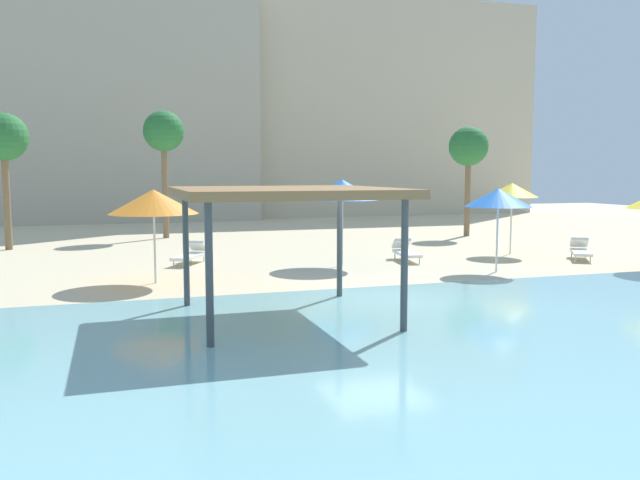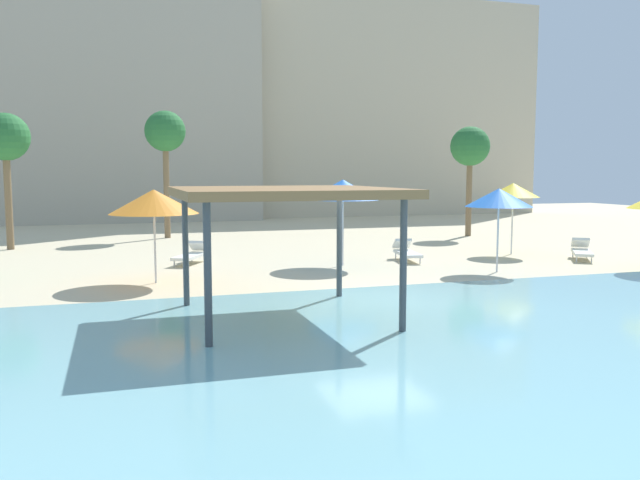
{
  "view_description": "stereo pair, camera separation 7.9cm",
  "coord_description": "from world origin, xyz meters",
  "px_view_note": "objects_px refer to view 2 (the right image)",
  "views": [
    {
      "loc": [
        -6.08,
        -14.54,
        3.13
      ],
      "look_at": [
        -0.79,
        2.0,
        1.3
      ],
      "focal_mm": 36.45,
      "sensor_mm": 36.0,
      "label": 1
    },
    {
      "loc": [
        -6.0,
        -14.56,
        3.13
      ],
      "look_at": [
        -0.79,
        2.0,
        1.3
      ],
      "focal_mm": 36.45,
      "sensor_mm": 36.0,
      "label": 2
    }
  ],
  "objects_px": {
    "palm_tree_0": "(5,140)",
    "beach_umbrella_orange_0": "(154,202)",
    "beach_umbrella_blue_2": "(343,190)",
    "beach_umbrella_yellow_4": "(513,190)",
    "beach_umbrella_blue_3": "(499,198)",
    "palm_tree_1": "(165,134)",
    "lounge_chair_1": "(582,250)",
    "shade_pavilion": "(284,196)",
    "lounge_chair_3": "(192,254)",
    "palm_tree_3": "(470,148)",
    "lounge_chair_0": "(406,251)"
  },
  "relations": [
    {
      "from": "palm_tree_1",
      "to": "lounge_chair_1",
      "type": "bearing_deg",
      "value": -42.18
    },
    {
      "from": "beach_umbrella_orange_0",
      "to": "beach_umbrella_blue_2",
      "type": "relative_size",
      "value": 0.92
    },
    {
      "from": "lounge_chair_1",
      "to": "lounge_chair_3",
      "type": "bearing_deg",
      "value": -69.42
    },
    {
      "from": "beach_umbrella_blue_2",
      "to": "palm_tree_1",
      "type": "height_order",
      "value": "palm_tree_1"
    },
    {
      "from": "beach_umbrella_orange_0",
      "to": "palm_tree_3",
      "type": "height_order",
      "value": "palm_tree_3"
    },
    {
      "from": "beach_umbrella_yellow_4",
      "to": "lounge_chair_0",
      "type": "distance_m",
      "value": 5.08
    },
    {
      "from": "lounge_chair_1",
      "to": "palm_tree_3",
      "type": "bearing_deg",
      "value": -149.8
    },
    {
      "from": "lounge_chair_3",
      "to": "palm_tree_3",
      "type": "distance_m",
      "value": 15.61
    },
    {
      "from": "shade_pavilion",
      "to": "lounge_chair_1",
      "type": "bearing_deg",
      "value": 25.56
    },
    {
      "from": "lounge_chair_0",
      "to": "lounge_chair_1",
      "type": "relative_size",
      "value": 1.03
    },
    {
      "from": "beach_umbrella_blue_3",
      "to": "lounge_chair_0",
      "type": "height_order",
      "value": "beach_umbrella_blue_3"
    },
    {
      "from": "shade_pavilion",
      "to": "beach_umbrella_blue_2",
      "type": "distance_m",
      "value": 8.07
    },
    {
      "from": "palm_tree_1",
      "to": "palm_tree_3",
      "type": "height_order",
      "value": "palm_tree_1"
    },
    {
      "from": "shade_pavilion",
      "to": "palm_tree_1",
      "type": "height_order",
      "value": "palm_tree_1"
    },
    {
      "from": "beach_umbrella_blue_2",
      "to": "lounge_chair_1",
      "type": "xyz_separation_m",
      "value": [
        8.69,
        -1.13,
        -2.21
      ]
    },
    {
      "from": "shade_pavilion",
      "to": "palm_tree_1",
      "type": "bearing_deg",
      "value": 93.34
    },
    {
      "from": "lounge_chair_3",
      "to": "palm_tree_0",
      "type": "relative_size",
      "value": 0.36
    },
    {
      "from": "shade_pavilion",
      "to": "beach_umbrella_blue_3",
      "type": "bearing_deg",
      "value": 28.55
    },
    {
      "from": "palm_tree_0",
      "to": "beach_umbrella_orange_0",
      "type": "bearing_deg",
      "value": -62.73
    },
    {
      "from": "beach_umbrella_orange_0",
      "to": "beach_umbrella_blue_3",
      "type": "relative_size",
      "value": 1.01
    },
    {
      "from": "beach_umbrella_blue_3",
      "to": "palm_tree_0",
      "type": "relative_size",
      "value": 0.48
    },
    {
      "from": "shade_pavilion",
      "to": "beach_umbrella_orange_0",
      "type": "height_order",
      "value": "shade_pavilion"
    },
    {
      "from": "beach_umbrella_blue_2",
      "to": "palm_tree_1",
      "type": "bearing_deg",
      "value": 113.6
    },
    {
      "from": "beach_umbrella_blue_3",
      "to": "palm_tree_1",
      "type": "height_order",
      "value": "palm_tree_1"
    },
    {
      "from": "palm_tree_0",
      "to": "palm_tree_3",
      "type": "bearing_deg",
      "value": -1.72
    },
    {
      "from": "shade_pavilion",
      "to": "palm_tree_1",
      "type": "xyz_separation_m",
      "value": [
        -1.07,
        18.28,
        2.26
      ]
    },
    {
      "from": "lounge_chair_3",
      "to": "beach_umbrella_blue_2",
      "type": "bearing_deg",
      "value": 96.72
    },
    {
      "from": "beach_umbrella_blue_2",
      "to": "beach_umbrella_yellow_4",
      "type": "xyz_separation_m",
      "value": [
        7.17,
        0.94,
        -0.1
      ]
    },
    {
      "from": "beach_umbrella_blue_3",
      "to": "lounge_chair_3",
      "type": "distance_m",
      "value": 10.32
    },
    {
      "from": "shade_pavilion",
      "to": "palm_tree_0",
      "type": "distance_m",
      "value": 17.24
    },
    {
      "from": "shade_pavilion",
      "to": "beach_umbrella_blue_2",
      "type": "height_order",
      "value": "beach_umbrella_blue_2"
    },
    {
      "from": "lounge_chair_0",
      "to": "palm_tree_0",
      "type": "height_order",
      "value": "palm_tree_0"
    },
    {
      "from": "beach_umbrella_blue_3",
      "to": "palm_tree_0",
      "type": "bearing_deg",
      "value": 144.35
    },
    {
      "from": "palm_tree_0",
      "to": "palm_tree_1",
      "type": "distance_m",
      "value": 7.05
    },
    {
      "from": "lounge_chair_1",
      "to": "palm_tree_3",
      "type": "distance_m",
      "value": 9.67
    },
    {
      "from": "shade_pavilion",
      "to": "lounge_chair_1",
      "type": "xyz_separation_m",
      "value": [
        12.51,
        5.98,
        -2.3
      ]
    },
    {
      "from": "lounge_chair_0",
      "to": "beach_umbrella_yellow_4",
      "type": "bearing_deg",
      "value": 104.97
    },
    {
      "from": "lounge_chair_1",
      "to": "palm_tree_0",
      "type": "xyz_separation_m",
      "value": [
        -20.0,
        9.44,
        4.07
      ]
    },
    {
      "from": "shade_pavilion",
      "to": "beach_umbrella_orange_0",
      "type": "bearing_deg",
      "value": 113.36
    },
    {
      "from": "palm_tree_1",
      "to": "palm_tree_3",
      "type": "xyz_separation_m",
      "value": [
        14.13,
        -3.48,
        -0.63
      ]
    },
    {
      "from": "palm_tree_1",
      "to": "shade_pavilion",
      "type": "bearing_deg",
      "value": -86.66
    },
    {
      "from": "beach_umbrella_blue_2",
      "to": "shade_pavilion",
      "type": "bearing_deg",
      "value": -118.22
    },
    {
      "from": "beach_umbrella_yellow_4",
      "to": "lounge_chair_0",
      "type": "xyz_separation_m",
      "value": [
        -4.6,
        -0.45,
        -2.1
      ]
    },
    {
      "from": "beach_umbrella_blue_2",
      "to": "beach_umbrella_blue_3",
      "type": "xyz_separation_m",
      "value": [
        4.15,
        -2.77,
        -0.21
      ]
    },
    {
      "from": "beach_umbrella_blue_3",
      "to": "lounge_chair_3",
      "type": "height_order",
      "value": "beach_umbrella_blue_3"
    },
    {
      "from": "lounge_chair_0",
      "to": "beach_umbrella_orange_0",
      "type": "bearing_deg",
      "value": -66.94
    },
    {
      "from": "beach_umbrella_yellow_4",
      "to": "palm_tree_1",
      "type": "bearing_deg",
      "value": 139.67
    },
    {
      "from": "beach_umbrella_orange_0",
      "to": "beach_umbrella_blue_2",
      "type": "bearing_deg",
      "value": 14.87
    },
    {
      "from": "palm_tree_0",
      "to": "palm_tree_3",
      "type": "relative_size",
      "value": 1.03
    },
    {
      "from": "beach_umbrella_blue_2",
      "to": "palm_tree_1",
      "type": "distance_m",
      "value": 12.42
    }
  ]
}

